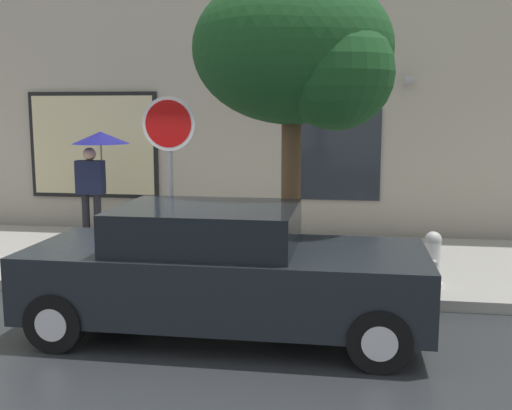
{
  "coord_description": "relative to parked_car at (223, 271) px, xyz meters",
  "views": [
    {
      "loc": [
        2.53,
        -6.79,
        2.53
      ],
      "look_at": [
        1.19,
        1.8,
        1.2
      ],
      "focal_mm": 43.01,
      "sensor_mm": 36.0,
      "label": 1
    }
  ],
  "objects": [
    {
      "name": "ground_plane",
      "position": [
        -1.11,
        0.13,
        -0.73
      ],
      "size": [
        60.0,
        60.0,
        0.0
      ],
      "primitive_type": "plane",
      "color": "#282B2D"
    },
    {
      "name": "sidewalk",
      "position": [
        -1.11,
        3.13,
        -0.65
      ],
      "size": [
        20.0,
        4.0,
        0.15
      ],
      "primitive_type": "cube",
      "color": "gray",
      "rests_on": "ground"
    },
    {
      "name": "building_facade",
      "position": [
        -1.13,
        5.63,
        2.75
      ],
      "size": [
        20.0,
        0.67,
        7.0
      ],
      "color": "#B2A893",
      "rests_on": "ground"
    },
    {
      "name": "parked_car",
      "position": [
        0.0,
        0.0,
        0.0
      ],
      "size": [
        4.48,
        1.88,
        1.47
      ],
      "color": "black",
      "rests_on": "ground"
    },
    {
      "name": "fire_hydrant",
      "position": [
        2.55,
        1.77,
        -0.2
      ],
      "size": [
        0.3,
        0.44,
        0.77
      ],
      "color": "white",
      "rests_on": "sidewalk"
    },
    {
      "name": "pedestrian_with_umbrella",
      "position": [
        -3.16,
        3.94,
        1.04
      ],
      "size": [
        1.04,
        1.04,
        2.02
      ],
      "color": "black",
      "rests_on": "sidewalk"
    },
    {
      "name": "street_tree",
      "position": [
        0.73,
        1.67,
        2.55
      ],
      "size": [
        2.7,
        2.3,
        4.23
      ],
      "color": "#4C3823",
      "rests_on": "sidewalk"
    },
    {
      "name": "stop_sign",
      "position": [
        -1.11,
        1.67,
        1.25
      ],
      "size": [
        0.76,
        0.1,
        2.59
      ],
      "color": "gray",
      "rests_on": "sidewalk"
    }
  ]
}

